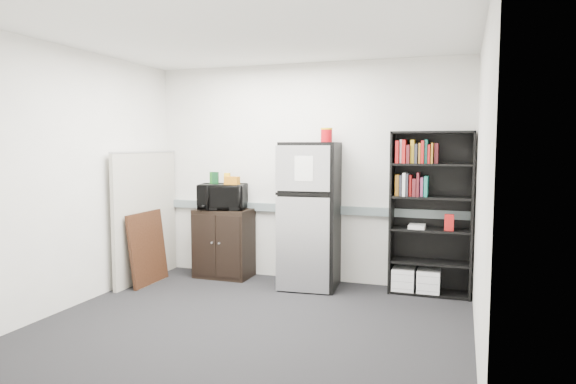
% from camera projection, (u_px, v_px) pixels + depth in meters
% --- Properties ---
extents(floor, '(4.00, 4.00, 0.00)m').
position_uv_depth(floor, '(253.00, 324.00, 4.89)').
color(floor, black).
rests_on(floor, ground).
extents(wall_back, '(4.00, 0.02, 2.70)m').
position_uv_depth(wall_back, '(306.00, 173.00, 6.41)').
color(wall_back, silver).
rests_on(wall_back, floor).
extents(wall_right, '(0.02, 3.50, 2.70)m').
position_uv_depth(wall_right, '(481.00, 188.00, 4.12)').
color(wall_right, silver).
rests_on(wall_right, floor).
extents(wall_left, '(0.02, 3.50, 2.70)m').
position_uv_depth(wall_left, '(77.00, 178.00, 5.41)').
color(wall_left, silver).
rests_on(wall_left, floor).
extents(ceiling, '(4.00, 3.50, 0.02)m').
position_uv_depth(ceiling, '(251.00, 34.00, 4.64)').
color(ceiling, white).
rests_on(ceiling, wall_back).
extents(electrical_raceway, '(3.92, 0.05, 0.10)m').
position_uv_depth(electrical_raceway, '(305.00, 209.00, 6.43)').
color(electrical_raceway, gray).
rests_on(electrical_raceway, wall_back).
extents(wall_note, '(0.14, 0.00, 0.10)m').
position_uv_depth(wall_note, '(280.00, 157.00, 6.50)').
color(wall_note, white).
rests_on(wall_note, wall_back).
extents(bookshelf, '(0.90, 0.34, 1.85)m').
position_uv_depth(bookshelf, '(429.00, 209.00, 5.79)').
color(bookshelf, black).
rests_on(bookshelf, floor).
extents(cubicle_partition, '(0.06, 1.30, 1.62)m').
position_uv_depth(cubicle_partition, '(146.00, 216.00, 6.44)').
color(cubicle_partition, '#AAA797').
rests_on(cubicle_partition, floor).
extents(cabinet, '(0.70, 0.47, 0.88)m').
position_uv_depth(cabinet, '(224.00, 243.00, 6.59)').
color(cabinet, black).
rests_on(cabinet, floor).
extents(microwave, '(0.66, 0.52, 0.32)m').
position_uv_depth(microwave, '(223.00, 197.00, 6.52)').
color(microwave, black).
rests_on(microwave, cabinet).
extents(snack_box_a, '(0.07, 0.05, 0.15)m').
position_uv_depth(snack_box_a, '(213.00, 178.00, 6.58)').
color(snack_box_a, '#175218').
rests_on(snack_box_a, microwave).
extents(snack_box_b, '(0.07, 0.05, 0.15)m').
position_uv_depth(snack_box_b, '(215.00, 178.00, 6.57)').
color(snack_box_b, '#0D3A19').
rests_on(snack_box_b, microwave).
extents(snack_box_c, '(0.08, 0.06, 0.14)m').
position_uv_depth(snack_box_c, '(227.00, 179.00, 6.52)').
color(snack_box_c, gold).
rests_on(snack_box_c, microwave).
extents(snack_bag, '(0.18, 0.10, 0.10)m').
position_uv_depth(snack_bag, '(232.00, 180.00, 6.44)').
color(snack_bag, '#B96C12').
rests_on(snack_bag, microwave).
extents(refrigerator, '(0.70, 0.73, 1.73)m').
position_uv_depth(refrigerator, '(310.00, 215.00, 6.10)').
color(refrigerator, black).
rests_on(refrigerator, floor).
extents(coffee_can, '(0.14, 0.14, 0.19)m').
position_uv_depth(coffee_can, '(327.00, 134.00, 6.08)').
color(coffee_can, '#A4070F').
rests_on(coffee_can, refrigerator).
extents(framed_poster, '(0.14, 0.69, 0.88)m').
position_uv_depth(framed_poster, '(148.00, 248.00, 6.27)').
color(framed_poster, black).
rests_on(framed_poster, floor).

